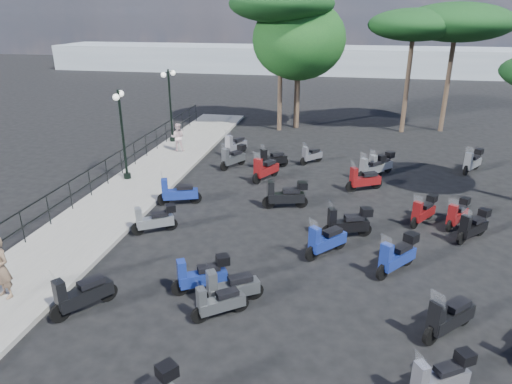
% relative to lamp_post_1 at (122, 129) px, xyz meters
% --- Properties ---
extents(ground, '(120.00, 120.00, 0.00)m').
position_rel_lamp_post_1_xyz_m(ground, '(7.28, -4.28, -2.39)').
color(ground, black).
rests_on(ground, ground).
extents(sidewalk, '(3.00, 30.00, 0.15)m').
position_rel_lamp_post_1_xyz_m(sidewalk, '(0.78, -1.28, -2.31)').
color(sidewalk, slate).
rests_on(sidewalk, ground).
extents(railing, '(0.04, 26.04, 1.10)m').
position_rel_lamp_post_1_xyz_m(railing, '(-0.52, -1.48, -1.49)').
color(railing, black).
rests_on(railing, sidewalk).
extents(lamp_post_1, '(0.50, 1.13, 3.92)m').
position_rel_lamp_post_1_xyz_m(lamp_post_1, '(0.00, 0.00, 0.00)').
color(lamp_post_1, black).
rests_on(lamp_post_1, sidewalk).
extents(lamp_post_2, '(0.48, 1.16, 4.01)m').
position_rel_lamp_post_1_xyz_m(lamp_post_2, '(-0.25, 6.32, 0.05)').
color(lamp_post_2, black).
rests_on(lamp_post_2, sidewalk).
extents(woman, '(0.71, 0.57, 1.69)m').
position_rel_lamp_post_1_xyz_m(woman, '(0.94, -9.01, -1.39)').
color(woman, brown).
rests_on(woman, sidewalk).
extents(pedestrian_far, '(0.80, 0.67, 1.48)m').
position_rel_lamp_post_1_xyz_m(pedestrian_far, '(0.75, 4.55, -1.50)').
color(pedestrian_far, beige).
rests_on(pedestrian_far, sidewalk).
extents(scooter_1, '(1.12, 1.51, 1.41)m').
position_rel_lamp_post_1_xyz_m(scooter_1, '(3.16, -9.03, -1.90)').
color(scooter_1, black).
rests_on(scooter_1, ground).
extents(scooter_2, '(1.42, 0.97, 1.26)m').
position_rel_lamp_post_1_xyz_m(scooter_2, '(3.20, -4.51, -1.91)').
color(scooter_2, black).
rests_on(scooter_2, ground).
extents(scooter_3, '(1.67, 0.81, 1.38)m').
position_rel_lamp_post_1_xyz_m(scooter_3, '(3.14, -2.04, -1.91)').
color(scooter_3, black).
rests_on(scooter_3, ground).
extents(scooter_4, '(1.01, 1.53, 1.35)m').
position_rel_lamp_post_1_xyz_m(scooter_4, '(4.18, 2.80, -1.88)').
color(scooter_4, black).
rests_on(scooter_4, ground).
extents(scooter_5, '(0.96, 1.71, 1.46)m').
position_rel_lamp_post_1_xyz_m(scooter_5, '(3.78, 4.87, -1.88)').
color(scooter_5, black).
rests_on(scooter_5, ground).
extents(scooter_7, '(1.28, 0.99, 1.21)m').
position_rel_lamp_post_1_xyz_m(scooter_7, '(6.59, -8.61, -1.97)').
color(scooter_7, black).
rests_on(scooter_7, ground).
extents(scooter_8, '(1.49, 0.99, 1.31)m').
position_rel_lamp_post_1_xyz_m(scooter_8, '(5.84, -7.60, -1.89)').
color(scooter_8, black).
rests_on(scooter_8, ground).
extents(scooter_9, '(1.74, 0.72, 1.41)m').
position_rel_lamp_post_1_xyz_m(scooter_9, '(7.32, -1.60, -1.86)').
color(scooter_9, black).
rests_on(scooter_9, ground).
extents(scooter_10, '(1.01, 1.66, 1.44)m').
position_rel_lamp_post_1_xyz_m(scooter_10, '(6.01, 1.34, -1.89)').
color(scooter_10, black).
rests_on(scooter_10, ground).
extents(scooter_11, '(1.35, 1.13, 1.32)m').
position_rel_lamp_post_1_xyz_m(scooter_11, '(6.07, 2.97, -1.93)').
color(scooter_11, black).
rests_on(scooter_11, ground).
extents(scooter_13, '(1.51, 1.03, 1.37)m').
position_rel_lamp_post_1_xyz_m(scooter_13, '(6.74, -8.03, -1.91)').
color(scooter_13, black).
rests_on(scooter_13, ground).
extents(scooter_14, '(1.67, 0.81, 1.37)m').
position_rel_lamp_post_1_xyz_m(scooter_14, '(9.67, -3.62, -1.87)').
color(scooter_14, black).
rests_on(scooter_14, ground).
extents(scooter_15, '(1.23, 1.38, 1.39)m').
position_rel_lamp_post_1_xyz_m(scooter_15, '(9.01, -4.96, -1.91)').
color(scooter_15, black).
rests_on(scooter_15, ground).
extents(scooter_16, '(1.27, 1.30, 1.32)m').
position_rel_lamp_post_1_xyz_m(scooter_16, '(10.68, 2.50, -1.89)').
color(scooter_16, black).
rests_on(scooter_16, ground).
extents(scooter_17, '(1.03, 1.18, 1.18)m').
position_rel_lamp_post_1_xyz_m(scooter_17, '(7.83, 4.16, -1.98)').
color(scooter_17, black).
rests_on(scooter_17, ground).
extents(scooter_19, '(1.38, 0.96, 1.23)m').
position_rel_lamp_post_1_xyz_m(scooter_19, '(11.49, -10.22, -1.92)').
color(scooter_19, black).
rests_on(scooter_19, ground).
extents(scooter_20, '(1.34, 1.32, 1.41)m').
position_rel_lamp_post_1_xyz_m(scooter_20, '(12.01, -8.24, -1.90)').
color(scooter_20, black).
rests_on(scooter_20, ground).
extents(scooter_21, '(1.25, 1.45, 1.39)m').
position_rel_lamp_post_1_xyz_m(scooter_21, '(11.09, -5.57, -1.86)').
color(scooter_21, black).
rests_on(scooter_21, ground).
extents(scooter_22, '(0.97, 1.36, 1.22)m').
position_rel_lamp_post_1_xyz_m(scooter_22, '(13.44, -2.02, -1.93)').
color(scooter_22, black).
rests_on(scooter_22, ground).
extents(scooter_23, '(1.54, 0.96, 1.35)m').
position_rel_lamp_post_1_xyz_m(scooter_23, '(10.29, 0.88, -1.92)').
color(scooter_23, black).
rests_on(scooter_23, ground).
extents(scooter_27, '(1.22, 1.27, 1.28)m').
position_rel_lamp_post_1_xyz_m(scooter_27, '(13.74, -2.99, -1.91)').
color(scooter_27, black).
rests_on(scooter_27, ground).
extents(scooter_28, '(1.02, 1.35, 1.24)m').
position_rel_lamp_post_1_xyz_m(scooter_28, '(12.31, -2.01, -1.92)').
color(scooter_28, black).
rests_on(scooter_28, ground).
extents(scooter_29, '(1.10, 1.47, 1.34)m').
position_rel_lamp_post_1_xyz_m(scooter_29, '(15.37, 4.29, -1.88)').
color(scooter_29, black).
rests_on(scooter_29, ground).
extents(scooter_30, '(1.27, 1.30, 1.32)m').
position_rel_lamp_post_1_xyz_m(scooter_30, '(11.11, 3.09, -1.89)').
color(scooter_30, black).
rests_on(scooter_30, ground).
extents(broadleaf_tree, '(5.70, 5.70, 7.89)m').
position_rel_lamp_post_1_xyz_m(broadleaf_tree, '(6.26, 11.54, 3.06)').
color(broadleaf_tree, '#38281E').
rests_on(broadleaf_tree, ground).
extents(pine_0, '(5.28, 5.28, 7.27)m').
position_rel_lamp_post_1_xyz_m(pine_0, '(12.92, 11.67, 3.93)').
color(pine_0, '#38281E').
rests_on(pine_0, ground).
extents(pine_1, '(6.41, 6.41, 7.61)m').
position_rel_lamp_post_1_xyz_m(pine_1, '(15.36, 12.37, 4.08)').
color(pine_1, '#38281E').
rests_on(pine_1, ground).
extents(pine_2, '(6.16, 6.16, 8.56)m').
position_rel_lamp_post_1_xyz_m(pine_2, '(5.28, 10.68, 5.07)').
color(pine_2, '#38281E').
rests_on(pine_2, ground).
extents(distant_hills, '(70.00, 8.00, 3.00)m').
position_rel_lamp_post_1_xyz_m(distant_hills, '(7.28, 40.72, -0.89)').
color(distant_hills, gray).
rests_on(distant_hills, ground).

